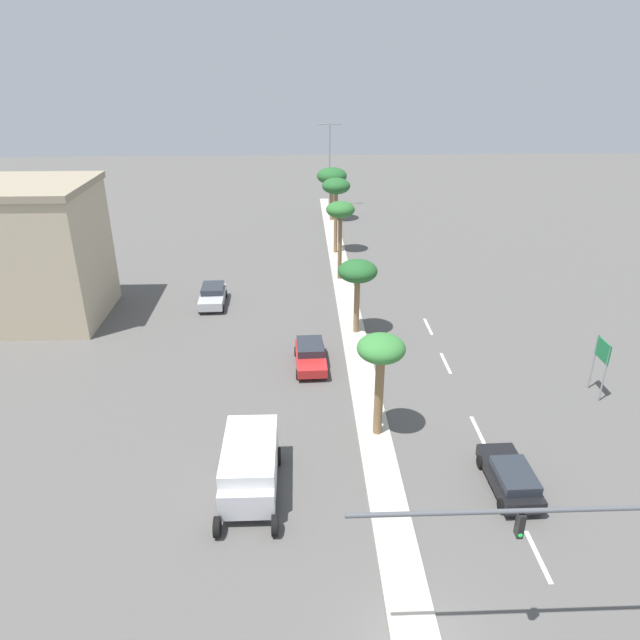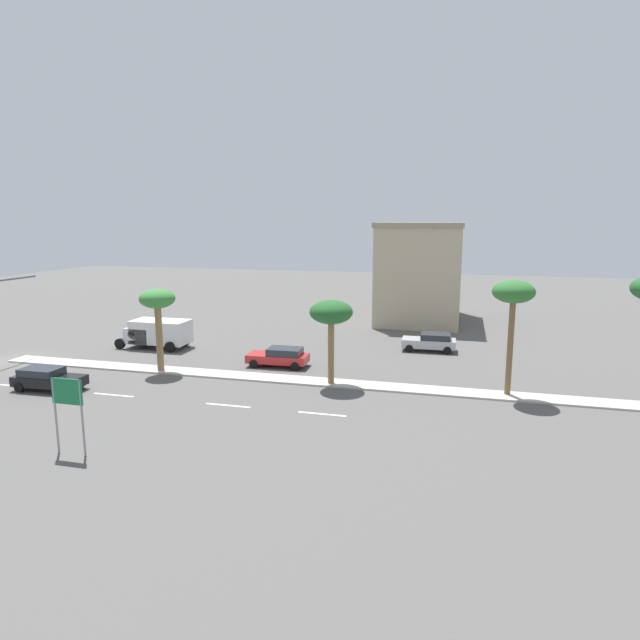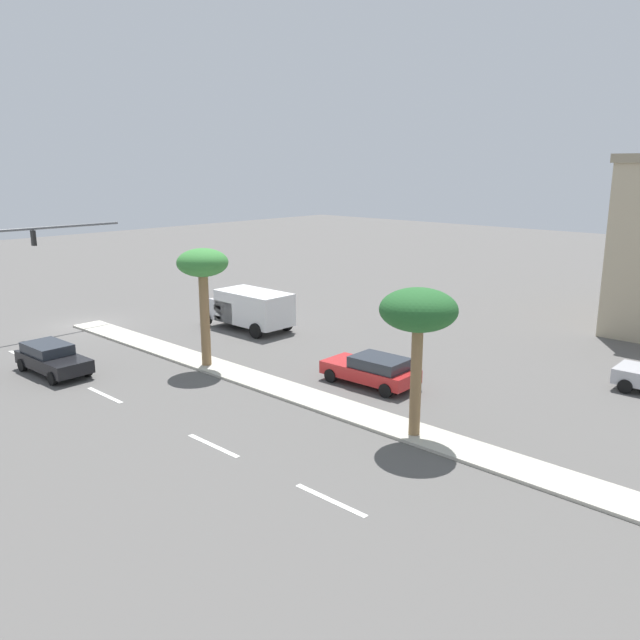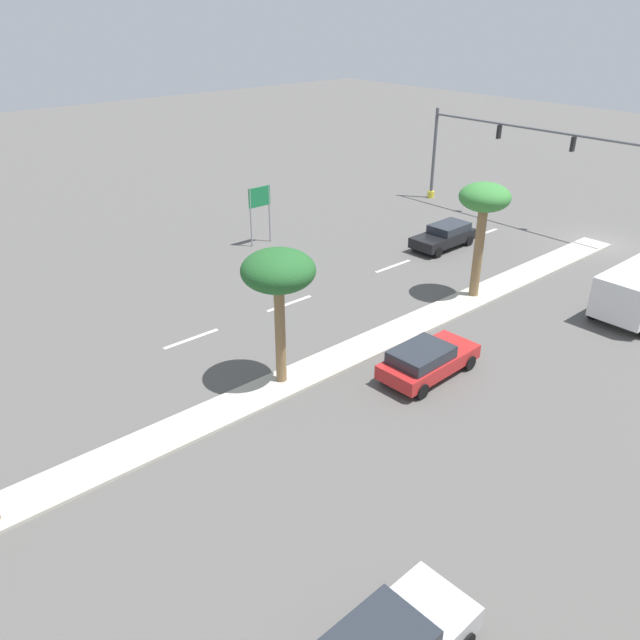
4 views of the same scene
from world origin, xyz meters
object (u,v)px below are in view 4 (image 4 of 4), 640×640
sedan_red_front (427,360)px  palm_tree_outboard (278,274)px  directional_road_sign (260,203)px  sedan_black_left (445,235)px  traffic_signal_gantry (481,149)px  palm_tree_right (484,203)px

sedan_red_front → palm_tree_outboard: bearing=53.7°
directional_road_sign → sedan_black_left: 11.63m
sedan_black_left → traffic_signal_gantry: bearing=-65.7°
traffic_signal_gantry → sedan_black_left: 9.56m
palm_tree_outboard → sedan_red_front: size_ratio=1.22×
palm_tree_right → traffic_signal_gantry: bearing=-53.7°
sedan_black_left → palm_tree_outboard: bearing=108.3°
palm_tree_right → sedan_black_left: (5.75, -4.69, -4.23)m
traffic_signal_gantry → sedan_black_left: size_ratio=3.71×
traffic_signal_gantry → palm_tree_right: (-9.38, 12.75, 0.61)m
traffic_signal_gantry → directional_road_sign: 16.95m
traffic_signal_gantry → palm_tree_outboard: bearing=110.2°
traffic_signal_gantry → sedan_black_left: traffic_signal_gantry is taller
directional_road_sign → sedan_red_front: 17.86m
palm_tree_right → palm_tree_outboard: size_ratio=1.06×
traffic_signal_gantry → sedan_black_left: bearing=114.3°
directional_road_sign → palm_tree_outboard: bearing=146.5°
palm_tree_outboard → sedan_red_front: (-3.50, -4.77, -3.98)m
traffic_signal_gantry → directional_road_sign: bearing=75.0°
traffic_signal_gantry → palm_tree_right: size_ratio=2.84×
directional_road_sign → palm_tree_outboard: palm_tree_outboard is taller
traffic_signal_gantry → sedan_red_front: traffic_signal_gantry is taller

